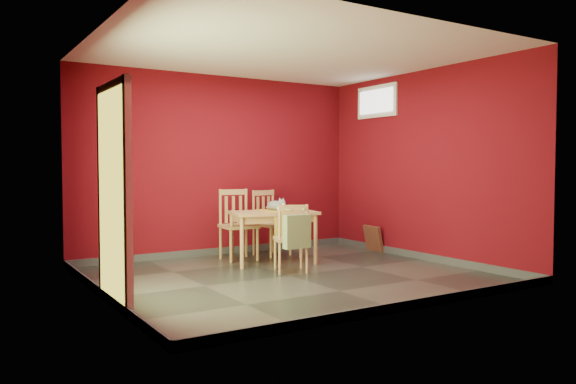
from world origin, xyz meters
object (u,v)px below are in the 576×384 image
dining_table (273,218)px  chair_near (291,237)px  chair_far_right (270,222)px  picture_frame (373,238)px  cat (276,204)px  chair_far_left (237,224)px  tote_bag (297,231)px

dining_table → chair_near: bearing=-100.1°
chair_far_right → picture_frame: (1.59, -0.52, -0.30)m
chair_far_right → picture_frame: size_ratio=2.39×
cat → picture_frame: 1.93m
chair_far_right → picture_frame: bearing=-18.0°
chair_far_left → chair_near: chair_far_left is taller
dining_table → cat: bearing=44.6°
chair_far_left → chair_near: (0.15, -1.22, -0.07)m
chair_far_right → cat: bearing=-112.6°
tote_bag → cat: cat is taller
dining_table → tote_bag: bearing=-100.9°
chair_far_left → tote_bag: (0.10, -1.42, 0.02)m
tote_bag → picture_frame: tote_bag is taller
chair_far_right → cat: chair_far_right is taller
dining_table → chair_far_right: (0.33, 0.67, -0.13)m
chair_near → picture_frame: size_ratio=2.11×
chair_far_right → chair_near: bearing=-108.8°
tote_bag → picture_frame: size_ratio=1.18×
chair_far_left → dining_table: bearing=-64.8°
dining_table → cat: 0.23m
chair_far_left → cat: size_ratio=2.60×
chair_far_right → chair_near: size_ratio=1.13×
cat → chair_near: bearing=-96.4°
chair_near → tote_bag: 0.23m
chair_far_right → dining_table: bearing=-116.5°
chair_near → cat: size_ratio=2.23×
dining_table → chair_far_right: 0.76m
chair_near → dining_table: bearing=79.9°
chair_near → cat: cat is taller
chair_far_right → chair_near: (-0.45, -1.32, -0.06)m
dining_table → picture_frame: dining_table is taller
chair_near → picture_frame: bearing=21.6°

